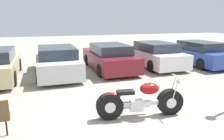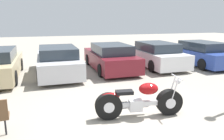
# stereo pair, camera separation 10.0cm
# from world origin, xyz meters

# --- Properties ---
(ground_plane) EXTENTS (60.00, 60.00, 0.00)m
(ground_plane) POSITION_xyz_m (0.00, 0.00, 0.00)
(ground_plane) COLOR gray
(motorcycle) EXTENTS (2.36, 0.76, 1.06)m
(motorcycle) POSITION_xyz_m (0.19, 0.00, 0.44)
(motorcycle) COLOR black
(motorcycle) RESTS_ON ground_plane
(parked_car_silver) EXTENTS (1.89, 4.53, 1.32)m
(parked_car_silver) POSITION_xyz_m (-1.49, 5.41, 0.62)
(parked_car_silver) COLOR #BCBCC1
(parked_car_silver) RESTS_ON ground_plane
(parked_car_maroon) EXTENTS (1.89, 4.53, 1.32)m
(parked_car_maroon) POSITION_xyz_m (1.13, 5.62, 0.62)
(parked_car_maroon) COLOR maroon
(parked_car_maroon) RESTS_ON ground_plane
(parked_car_white) EXTENTS (1.89, 4.53, 1.32)m
(parked_car_white) POSITION_xyz_m (3.75, 5.74, 0.62)
(parked_car_white) COLOR white
(parked_car_white) RESTS_ON ground_plane
(parked_car_blue) EXTENTS (1.89, 4.53, 1.32)m
(parked_car_blue) POSITION_xyz_m (6.37, 5.33, 0.62)
(parked_car_blue) COLOR #2D479E
(parked_car_blue) RESTS_ON ground_plane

